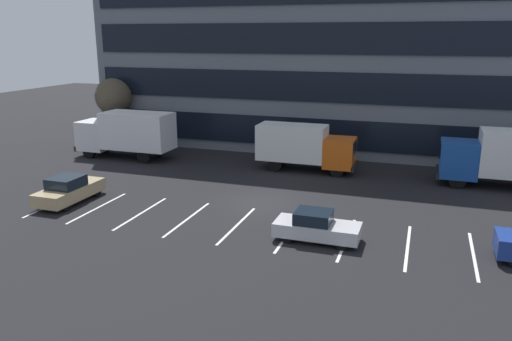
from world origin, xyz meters
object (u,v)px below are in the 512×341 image
object	(u,v)px
box_truck_white	(127,132)
sedan_silver	(316,227)
box_truck_orange	(304,145)
bare_tree	(113,97)
box_truck_blue	(508,156)
sedan_tan	(69,190)

from	to	relation	value
box_truck_white	sedan_silver	distance (m)	21.11
box_truck_orange	bare_tree	distance (m)	18.10
box_truck_blue	sedan_silver	bearing A→B (deg)	-128.12
box_truck_blue	box_truck_white	xyz separation A→B (m)	(-27.23, -0.70, -0.01)
box_truck_white	sedan_silver	xyz separation A→B (m)	(17.64, -11.52, -1.38)
box_truck_orange	bare_tree	world-z (taller)	bare_tree
sedan_silver	bare_tree	bearing A→B (deg)	144.28
sedan_tan	box_truck_white	bearing A→B (deg)	105.10
sedan_tan	sedan_silver	distance (m)	14.81
box_truck_blue	box_truck_white	distance (m)	27.24
box_truck_orange	box_truck_white	world-z (taller)	box_truck_white
box_truck_orange	sedan_tan	world-z (taller)	box_truck_orange
box_truck_orange	box_truck_white	size ratio (longest dim) A/B	0.89
sedan_tan	bare_tree	distance (m)	16.14
box_truck_blue	sedan_tan	xyz separation A→B (m)	(-24.37, -11.31, -1.32)
box_truck_blue	sedan_silver	world-z (taller)	box_truck_blue
bare_tree	sedan_silver	bearing A→B (deg)	-35.72
box_truck_orange	box_truck_blue	bearing A→B (deg)	-0.19
box_truck_orange	bare_tree	xyz separation A→B (m)	(-17.68, 3.01, 2.44)
box_truck_blue	box_truck_orange	world-z (taller)	box_truck_blue
box_truck_orange	bare_tree	size ratio (longest dim) A/B	1.20
box_truck_orange	sedan_silver	bearing A→B (deg)	-73.83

